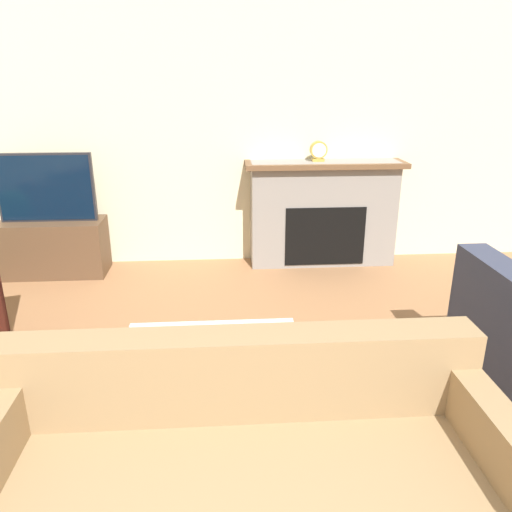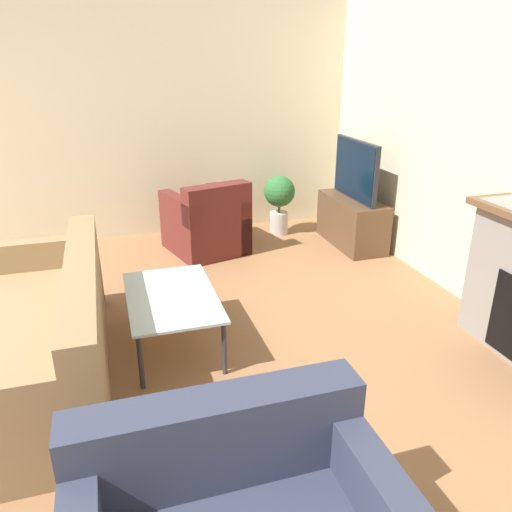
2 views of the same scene
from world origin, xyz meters
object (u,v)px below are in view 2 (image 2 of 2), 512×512
couch_sectional (42,340)px  coffee_table (172,300)px  potted_plant (279,198)px  tv (356,170)px  armchair_by_window (207,226)px

couch_sectional → coffee_table: (-0.15, 0.90, 0.10)m
couch_sectional → potted_plant: size_ratio=2.92×
tv → potted_plant: bearing=-131.5°
tv → couch_sectional: (1.75, -3.20, -0.59)m
potted_plant → coffee_table: bearing=-36.5°
couch_sectional → armchair_by_window: bearing=142.4°
tv → couch_sectional: 3.70m
couch_sectional → potted_plant: (-2.35, 2.52, 0.17)m
couch_sectional → tv: bearing=118.6°
armchair_by_window → tv: bearing=155.3°
tv → potted_plant: tv is taller
armchair_by_window → coffee_table: armchair_by_window is taller
tv → potted_plant: 1.00m
tv → armchair_by_window: tv is taller
tv → potted_plant: size_ratio=1.26×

